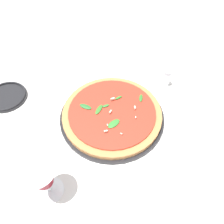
% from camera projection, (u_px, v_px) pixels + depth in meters
% --- Properties ---
extents(ground_plane, '(6.00, 6.00, 0.00)m').
position_uv_depth(ground_plane, '(120.00, 126.00, 0.76)').
color(ground_plane, silver).
extents(pizza_arugula_main, '(0.37, 0.37, 0.05)m').
position_uv_depth(pizza_arugula_main, '(112.00, 114.00, 0.77)').
color(pizza_arugula_main, black).
rests_on(pizza_arugula_main, ground_plane).
extents(wine_glass, '(0.09, 0.09, 0.14)m').
position_uv_depth(wine_glass, '(42.00, 178.00, 0.55)').
color(wine_glass, white).
rests_on(wine_glass, ground_plane).
extents(side_plate_white, '(0.15, 0.15, 0.02)m').
position_uv_depth(side_plate_white, '(6.00, 96.00, 0.83)').
color(side_plate_white, black).
rests_on(side_plate_white, ground_plane).
extents(shaker_pepper, '(0.03, 0.03, 0.07)m').
position_uv_depth(shaker_pepper, '(167.00, 78.00, 0.86)').
color(shaker_pepper, silver).
rests_on(shaker_pepper, ground_plane).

